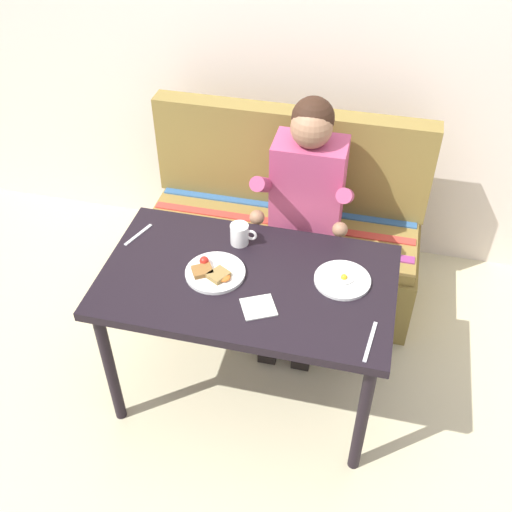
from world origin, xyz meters
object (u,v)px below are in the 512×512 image
at_px(couch, 282,237).
at_px(napkin, 259,307).
at_px(plate_breakfast, 214,272).
at_px(fork, 138,235).
at_px(table, 248,292).
at_px(plate_eggs, 342,280).
at_px(coffee_mug, 240,234).
at_px(person, 305,197).
at_px(knife, 370,342).

xyz_separation_m(couch, napkin, (0.08, -0.92, 0.40)).
bearing_deg(plate_breakfast, couch, 80.10).
xyz_separation_m(couch, fork, (-0.53, -0.61, 0.40)).
xyz_separation_m(table, plate_eggs, (0.38, 0.07, 0.09)).
relative_size(table, coffee_mug, 10.17).
height_order(table, fork, fork).
relative_size(person, plate_breakfast, 4.91).
relative_size(person, napkin, 9.61).
xyz_separation_m(couch, knife, (0.52, -0.99, 0.40)).
xyz_separation_m(napkin, fork, (-0.62, 0.31, -0.00)).
relative_size(plate_breakfast, plate_eggs, 1.08).
xyz_separation_m(table, couch, (0.00, 0.76, -0.32)).
bearing_deg(coffee_mug, person, 60.06).
bearing_deg(table, coffee_mug, 112.12).
bearing_deg(fork, coffee_mug, 27.18).
bearing_deg(couch, table, -90.00).
bearing_deg(person, napkin, -94.04).
bearing_deg(coffee_mug, table, -67.88).
bearing_deg(person, knife, -64.87).
distance_m(couch, plate_eggs, 0.89).
bearing_deg(fork, couch, 69.13).
bearing_deg(knife, plate_breakfast, 168.29).
bearing_deg(knife, table, 162.71).
bearing_deg(couch, plate_breakfast, -99.90).
bearing_deg(napkin, coffee_mug, 114.80).
xyz_separation_m(coffee_mug, fork, (-0.45, -0.05, -0.05)).
height_order(plate_breakfast, plate_eggs, plate_breakfast).
relative_size(table, plate_breakfast, 4.86).
height_order(coffee_mug, napkin, coffee_mug).
xyz_separation_m(plate_eggs, napkin, (-0.30, -0.22, -0.01)).
bearing_deg(couch, plate_eggs, -61.47).
bearing_deg(plate_breakfast, plate_eggs, 9.13).
relative_size(plate_eggs, coffee_mug, 1.94).
relative_size(couch, plate_eggs, 6.29).
xyz_separation_m(table, coffee_mug, (-0.08, 0.21, 0.13)).
distance_m(table, napkin, 0.19).
relative_size(couch, fork, 8.47).
distance_m(table, plate_eggs, 0.39).
height_order(table, person, person).
bearing_deg(plate_eggs, napkin, -142.97).
distance_m(couch, plate_breakfast, 0.89).
bearing_deg(plate_breakfast, coffee_mug, 77.00).
bearing_deg(plate_eggs, coffee_mug, 163.27).
distance_m(table, fork, 0.56).
bearing_deg(table, plate_breakfast, -174.34).
distance_m(plate_eggs, knife, 0.33).
bearing_deg(couch, napkin, -84.86).
height_order(couch, person, person).
bearing_deg(couch, fork, -131.21).
bearing_deg(person, plate_eggs, -64.98).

